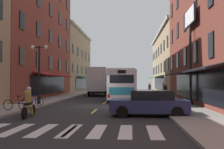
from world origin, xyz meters
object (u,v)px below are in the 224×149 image
(box_truck, at_px, (99,81))
(bicycle_near, at_px, (33,101))
(pedestrian_mid, at_px, (150,89))
(pedestrian_far, at_px, (165,91))
(street_lamp_twin, at_px, (39,71))
(bicycle_mid, at_px, (16,104))
(transit_bus, at_px, (122,84))
(motorcycle_rider, at_px, (29,104))
(sedan_mid, at_px, (106,88))
(billboard_sign, at_px, (190,30))
(sedan_near, at_px, (149,103))
(pedestrian_near, at_px, (164,88))

(box_truck, xyz_separation_m, bicycle_near, (-2.81, -16.22, -1.45))
(pedestrian_mid, distance_m, pedestrian_far, 10.11)
(box_truck, height_order, street_lamp_twin, street_lamp_twin)
(bicycle_mid, height_order, street_lamp_twin, street_lamp_twin)
(transit_bus, distance_m, bicycle_mid, 13.45)
(transit_bus, distance_m, pedestrian_far, 4.71)
(transit_bus, xyz_separation_m, pedestrian_far, (4.31, -1.79, -0.68))
(transit_bus, bearing_deg, pedestrian_mid, 67.20)
(bicycle_near, bearing_deg, motorcycle_rider, -70.54)
(sedan_mid, distance_m, pedestrian_far, 21.44)
(billboard_sign, height_order, pedestrian_far, billboard_sign)
(pedestrian_far, distance_m, street_lamp_twin, 12.23)
(sedan_near, relative_size, bicycle_near, 2.52)
(motorcycle_rider, bearing_deg, pedestrian_near, 64.77)
(pedestrian_near, height_order, pedestrian_mid, pedestrian_near)
(box_truck, xyz_separation_m, motorcycle_rider, (-1.07, -21.14, -1.24))
(billboard_sign, relative_size, pedestrian_near, 4.36)
(billboard_sign, height_order, sedan_near, billboard_sign)
(motorcycle_rider, bearing_deg, bicycle_mid, 129.72)
(sedan_near, distance_m, pedestrian_mid, 21.15)
(sedan_mid, relative_size, street_lamp_twin, 0.99)
(street_lamp_twin, bearing_deg, transit_bus, 48.72)
(box_truck, relative_size, pedestrian_far, 4.56)
(transit_bus, height_order, bicycle_mid, transit_bus)
(pedestrian_near, xyz_separation_m, pedestrian_mid, (-1.79, 1.27, -0.12))
(street_lamp_twin, bearing_deg, pedestrian_far, 27.31)
(motorcycle_rider, height_order, pedestrian_near, pedestrian_near)
(box_truck, relative_size, pedestrian_near, 4.20)
(bicycle_near, xyz_separation_m, pedestrian_near, (11.58, 15.96, 0.56))
(sedan_mid, xyz_separation_m, street_lamp_twin, (-2.80, -25.46, 2.09))
(box_truck, bearing_deg, sedan_mid, 90.82)
(billboard_sign, xyz_separation_m, transit_bus, (-5.61, 6.91, -4.36))
(billboard_sign, height_order, street_lamp_twin, billboard_sign)
(sedan_near, xyz_separation_m, pedestrian_mid, (1.50, 21.10, 0.22))
(motorcycle_rider, distance_m, pedestrian_near, 23.08)
(sedan_near, height_order, bicycle_near, sedan_near)
(pedestrian_near, distance_m, street_lamp_twin, 18.61)
(bicycle_mid, relative_size, pedestrian_mid, 1.09)
(bicycle_mid, bearing_deg, box_truck, 81.90)
(bicycle_mid, distance_m, pedestrian_mid, 22.38)
(billboard_sign, bearing_deg, transit_bus, 129.07)
(sedan_mid, distance_m, street_lamp_twin, 25.70)
(pedestrian_near, bearing_deg, sedan_mid, -31.09)
(box_truck, xyz_separation_m, sedan_near, (5.47, -20.08, -1.22))
(pedestrian_mid, distance_m, street_lamp_twin, 18.60)
(sedan_mid, xyz_separation_m, pedestrian_mid, (7.13, -9.83, 0.26))
(sedan_mid, height_order, bicycle_near, sedan_mid)
(billboard_sign, xyz_separation_m, box_truck, (-9.10, 14.18, -4.05))
(bicycle_near, xyz_separation_m, pedestrian_mid, (9.78, 17.23, 0.44))
(pedestrian_near, bearing_deg, pedestrian_far, 103.86)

